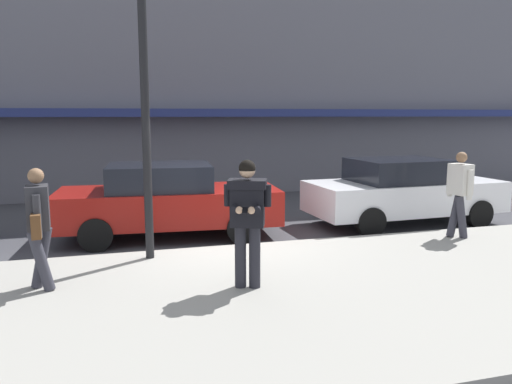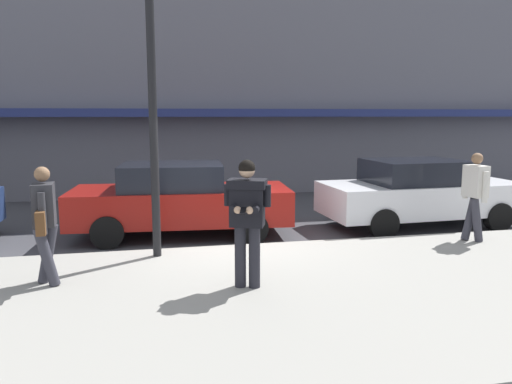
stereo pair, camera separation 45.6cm
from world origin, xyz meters
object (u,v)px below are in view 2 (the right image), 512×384
(pedestrian_with_bag, at_px, (45,218))
(street_lamp_post, at_px, (152,78))
(parked_sedan_mid, at_px, (179,199))
(pedestrian_in_light_coat, at_px, (475,191))
(man_texting_on_phone, at_px, (247,210))
(parked_sedan_far, at_px, (420,193))

(pedestrian_with_bag, distance_m, street_lamp_post, 2.81)
(parked_sedan_mid, relative_size, pedestrian_in_light_coat, 2.72)
(parked_sedan_mid, height_order, man_texting_on_phone, man_texting_on_phone)
(pedestrian_in_light_coat, relative_size, street_lamp_post, 0.35)
(parked_sedan_mid, xyz_separation_m, pedestrian_with_bag, (-2.04, -3.12, 0.32))
(parked_sedan_far, distance_m, street_lamp_post, 6.58)
(parked_sedan_far, xyz_separation_m, man_texting_on_phone, (-4.69, -3.57, 0.46))
(pedestrian_in_light_coat, bearing_deg, parked_sedan_mid, 158.50)
(pedestrian_with_bag, xyz_separation_m, street_lamp_post, (1.54, 1.18, 2.03))
(parked_sedan_far, bearing_deg, man_texting_on_phone, -142.73)
(man_texting_on_phone, distance_m, pedestrian_with_bag, 2.85)
(parked_sedan_mid, bearing_deg, street_lamp_post, -104.44)
(man_texting_on_phone, relative_size, pedestrian_in_light_coat, 1.06)
(parked_sedan_mid, xyz_separation_m, pedestrian_in_light_coat, (5.45, -2.15, 0.32))
(street_lamp_post, bearing_deg, pedestrian_with_bag, -142.62)
(parked_sedan_mid, relative_size, street_lamp_post, 0.95)
(parked_sedan_mid, distance_m, parked_sedan_far, 5.41)
(pedestrian_in_light_coat, xyz_separation_m, pedestrian_with_bag, (-7.50, -0.98, -0.00))
(parked_sedan_mid, xyz_separation_m, parked_sedan_far, (5.41, -0.25, 0.00))
(man_texting_on_phone, bearing_deg, parked_sedan_mid, 100.65)
(street_lamp_post, bearing_deg, parked_sedan_far, 16.02)
(man_texting_on_phone, height_order, pedestrian_with_bag, man_texting_on_phone)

